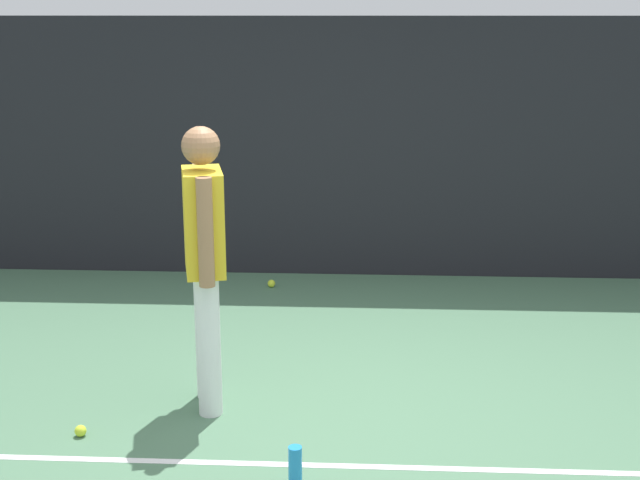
{
  "coord_description": "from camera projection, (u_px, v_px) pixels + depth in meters",
  "views": [
    {
      "loc": [
        0.26,
        -4.54,
        2.32
      ],
      "look_at": [
        0.0,
        0.4,
        1.0
      ],
      "focal_mm": 48.11,
      "sensor_mm": 36.0,
      "label": 1
    }
  ],
  "objects": [
    {
      "name": "ground_plane",
      "position": [
        316.0,
        423.0,
        4.99
      ],
      "size": [
        12.0,
        12.0,
        0.0
      ],
      "primitive_type": "plane",
      "color": "#4C7556"
    },
    {
      "name": "tennis_ball_near_player",
      "position": [
        271.0,
        283.0,
        7.46
      ],
      "size": [
        0.07,
        0.07,
        0.07
      ],
      "primitive_type": "sphere",
      "color": "#CCE033",
      "rests_on": "ground"
    },
    {
      "name": "tennis_player",
      "position": [
        205.0,
        252.0,
        4.98
      ],
      "size": [
        0.31,
        0.52,
        1.7
      ],
      "rotation": [
        0.0,
        0.0,
        -1.34
      ],
      "color": "white",
      "rests_on": "ground"
    },
    {
      "name": "tennis_ball_by_fence",
      "position": [
        207.0,
        293.0,
        7.21
      ],
      "size": [
        0.07,
        0.07,
        0.07
      ],
      "primitive_type": "sphere",
      "color": "#CCE033",
      "rests_on": "ground"
    },
    {
      "name": "tennis_ball_mid_court",
      "position": [
        81.0,
        431.0,
        4.83
      ],
      "size": [
        0.07,
        0.07,
        0.07
      ],
      "primitive_type": "sphere",
      "color": "#CCE033",
      "rests_on": "ground"
    },
    {
      "name": "court_line",
      "position": [
        311.0,
        465.0,
        4.52
      ],
      "size": [
        9.0,
        0.05,
        0.0
      ],
      "primitive_type": "cube",
      "color": "white",
      "rests_on": "ground"
    },
    {
      "name": "back_fence",
      "position": [
        335.0,
        149.0,
        7.59
      ],
      "size": [
        10.0,
        0.1,
        2.29
      ],
      "primitive_type": "cube",
      "color": "black",
      "rests_on": "ground"
    },
    {
      "name": "water_bottle",
      "position": [
        295.0,
        467.0,
        4.3
      ],
      "size": [
        0.07,
        0.07,
        0.22
      ],
      "primitive_type": "cylinder",
      "color": "#268CD8",
      "rests_on": "ground"
    }
  ]
}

